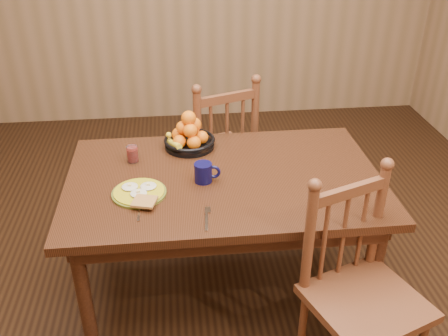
{
  "coord_description": "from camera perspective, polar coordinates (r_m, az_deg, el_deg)",
  "views": [
    {
      "loc": [
        -0.23,
        -2.18,
        2.06
      ],
      "look_at": [
        0.0,
        0.0,
        0.8
      ],
      "focal_mm": 40.0,
      "sensor_mm": 36.0,
      "label": 1
    }
  ],
  "objects": [
    {
      "name": "chair_near",
      "position": [
        2.33,
        15.29,
        -13.56
      ],
      "size": [
        0.59,
        0.57,
        1.02
      ],
      "rotation": [
        0.0,
        0.0,
        0.36
      ],
      "color": "#512B18",
      "rests_on": "ground"
    },
    {
      "name": "room",
      "position": [
        2.3,
        0.0,
        11.95
      ],
      "size": [
        4.52,
        5.02,
        2.72
      ],
      "color": "black",
      "rests_on": "ground"
    },
    {
      "name": "fork",
      "position": [
        2.25,
        -1.97,
        -5.63
      ],
      "size": [
        0.04,
        0.18,
        0.0
      ],
      "rotation": [
        0.0,
        0.0,
        -0.08
      ],
      "color": "silver",
      "rests_on": "dining_table"
    },
    {
      "name": "juice_glass",
      "position": [
        2.71,
        -10.41,
        1.53
      ],
      "size": [
        0.06,
        0.06,
        0.09
      ],
      "color": "silver",
      "rests_on": "dining_table"
    },
    {
      "name": "dining_table",
      "position": [
        2.6,
        0.0,
        -2.58
      ],
      "size": [
        1.6,
        1.0,
        0.75
      ],
      "color": "black",
      "rests_on": "ground"
    },
    {
      "name": "spoon",
      "position": [
        2.34,
        -9.89,
        -4.43
      ],
      "size": [
        0.04,
        0.16,
        0.01
      ],
      "rotation": [
        0.0,
        0.0,
        -0.01
      ],
      "color": "silver",
      "rests_on": "dining_table"
    },
    {
      "name": "chair_far",
      "position": [
        3.28,
        -0.89,
        1.67
      ],
      "size": [
        0.59,
        0.58,
        1.04
      ],
      "rotation": [
        0.0,
        0.0,
        3.48
      ],
      "color": "#512B18",
      "rests_on": "ground"
    },
    {
      "name": "coffee_mug",
      "position": [
        2.49,
        -2.29,
        -0.49
      ],
      "size": [
        0.13,
        0.09,
        0.1
      ],
      "color": "#0A0933",
      "rests_on": "dining_table"
    },
    {
      "name": "fruit_bowl",
      "position": [
        2.82,
        -4.03,
        3.59
      ],
      "size": [
        0.29,
        0.29,
        0.22
      ],
      "color": "black",
      "rests_on": "dining_table"
    },
    {
      "name": "breakfast_plate",
      "position": [
        2.43,
        -9.64,
        -2.78
      ],
      "size": [
        0.26,
        0.3,
        0.04
      ],
      "color": "#59601E",
      "rests_on": "dining_table"
    }
  ]
}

